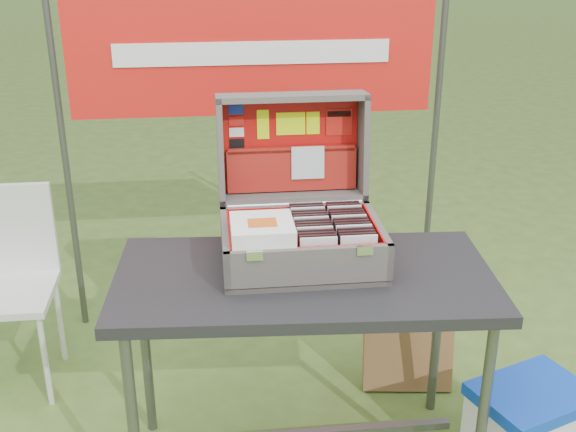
{
  "coord_description": "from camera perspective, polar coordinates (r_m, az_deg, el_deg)",
  "views": [
    {
      "loc": [
        -0.2,
        -2.07,
        1.86
      ],
      "look_at": [
        0.04,
        0.1,
        0.94
      ],
      "focal_mm": 45.0,
      "sensor_mm": 36.0,
      "label": 1
    }
  ],
  "objects": [
    {
      "name": "suitcase_lid_rim_right",
      "position": [
        2.6,
        5.93,
        5.6
      ],
      "size": [
        0.02,
        0.18,
        0.39
      ],
      "primitive_type": "cube",
      "rotation": [
        -1.67,
        0.0,
        0.0
      ],
      "color": "#605B54",
      "rests_on": "suitcase_lid_back"
    },
    {
      "name": "chair_upright_right",
      "position": [
        3.2,
        -18.41,
        -1.05
      ],
      "size": [
        0.02,
        0.02,
        0.4
      ],
      "primitive_type": "cylinder",
      "color": "silver",
      "rests_on": "chair_seat"
    },
    {
      "name": "songbook_7",
      "position": [
        2.27,
        -2.06,
        -0.75
      ],
      "size": [
        0.2,
        0.2,
        0.0
      ],
      "primitive_type": "cube",
      "color": "white",
      "rests_on": "suitcase_base_wall_front"
    },
    {
      "name": "cd_left_11",
      "position": [
        2.46,
        1.62,
        -0.95
      ],
      "size": [
        0.12,
        0.01,
        0.13
      ],
      "primitive_type": "cube",
      "color": "black",
      "rests_on": "suitcase_liner_floor"
    },
    {
      "name": "cooler",
      "position": [
        2.8,
        18.39,
        -15.71
      ],
      "size": [
        0.46,
        0.41,
        0.34
      ],
      "primitive_type": null,
      "rotation": [
        0.0,
        0.0,
        0.36
      ],
      "color": "white",
      "rests_on": "ground"
    },
    {
      "name": "table_leg_bl",
      "position": [
        2.78,
        -11.18,
        -10.2
      ],
      "size": [
        0.04,
        0.04,
        0.73
      ],
      "primitive_type": "cylinder",
      "color": "#59595B",
      "rests_on": "ground"
    },
    {
      "name": "cd_right_1",
      "position": [
        2.3,
        5.48,
        -2.87
      ],
      "size": [
        0.12,
        0.01,
        0.13
      ],
      "primitive_type": "cube",
      "color": "black",
      "rests_on": "suitcase_liner_floor"
    },
    {
      "name": "songbook_2",
      "position": [
        2.28,
        -2.05,
        -1.32
      ],
      "size": [
        0.2,
        0.2,
        0.0
      ],
      "primitive_type": "cube",
      "color": "white",
      "rests_on": "suitcase_base_wall_front"
    },
    {
      "name": "cd_right_12",
      "position": [
        2.5,
        4.44,
        -0.62
      ],
      "size": [
        0.12,
        0.01,
        0.13
      ],
      "primitive_type": "cube",
      "color": "silver",
      "rests_on": "suitcase_liner_floor"
    },
    {
      "name": "suitcase_base_wall_right",
      "position": [
        2.44,
        7.04,
        -2.0
      ],
      "size": [
        0.02,
        0.38,
        0.14
      ],
      "primitive_type": "cube",
      "color": "#605B54",
      "rests_on": "table_top"
    },
    {
      "name": "suitcase_pocket_cd",
      "position": [
        2.59,
        1.57,
        4.24
      ],
      "size": [
        0.12,
        0.02,
        0.12
      ],
      "primitive_type": "cube",
      "rotation": [
        -1.67,
        0.0,
        0.0
      ],
      "color": "silver",
      "rests_on": "suitcase_lid_pocket"
    },
    {
      "name": "songbook_8",
      "position": [
        2.27,
        -2.06,
        -0.63
      ],
      "size": [
        0.2,
        0.2,
        0.0
      ],
      "primitive_type": "cube",
      "color": "white",
      "rests_on": "suitcase_base_wall_front"
    },
    {
      "name": "suitcase_base_wall_left",
      "position": [
        2.38,
        -4.97,
        -2.59
      ],
      "size": [
        0.02,
        0.38,
        0.14
      ],
      "primitive_type": "cube",
      "color": "#605B54",
      "rests_on": "table_top"
    },
    {
      "name": "suitcase_lid_back",
      "position": [
        2.62,
        0.19,
        5.7
      ],
      "size": [
        0.53,
        0.06,
        0.38
      ],
      "primitive_type": "cube",
      "rotation": [
        -1.67,
        0.0,
        0.0
      ],
      "color": "#605B54",
      "rests_on": "suitcase_base_wall_back"
    },
    {
      "name": "songbook_0",
      "position": [
        2.28,
        -2.04,
        -1.55
      ],
      "size": [
        0.2,
        0.2,
        0.0
      ],
      "primitive_type": "cube",
      "color": "white",
      "rests_on": "suitcase_base_wall_front"
    },
    {
      "name": "cd_left_3",
      "position": [
        2.31,
        2.19,
        -2.59
      ],
      "size": [
        0.12,
        0.01,
        0.13
      ],
      "primitive_type": "cube",
      "color": "black",
      "rests_on": "suitcase_liner_floor"
    },
    {
      "name": "lid_sticker_cc_c",
      "position": [
        2.57,
        -4.08,
        6.61
      ],
      "size": [
        0.05,
        0.01,
        0.03
      ],
      "primitive_type": "cube",
      "rotation": [
        -1.67,
        0.0,
        0.0
      ],
      "color": "white",
      "rests_on": "suitcase_lid_liner"
    },
    {
      "name": "table_leg_br",
      "position": [
        2.89,
        11.71,
        -8.82
      ],
      "size": [
        0.04,
        0.04,
        0.73
      ],
      "primitive_type": "cylinder",
      "color": "#59595B",
      "rests_on": "ground"
    },
    {
      "name": "songbook_4",
      "position": [
        2.28,
        -2.05,
        -1.09
      ],
      "size": [
        0.2,
        0.2,
        0.0
      ],
      "primitive_type": "cube",
      "color": "white",
      "rests_on": "suitcase_base_wall_front"
    },
    {
      "name": "cd_left_0",
      "position": [
        2.26,
        2.42,
        -3.26
      ],
      "size": [
        0.12,
        0.01,
        0.13
      ],
      "primitive_type": "cube",
      "color": "silver",
      "rests_on": "suitcase_liner_floor"
    },
    {
      "name": "cd_right_9",
      "position": [
        2.45,
        4.71,
        -1.2
      ],
      "size": [
        0.12,
        0.01,
        0.13
      ],
      "primitive_type": "cube",
      "color": "black",
      "rests_on": "suitcase_liner_floor"
    },
    {
      "name": "songbook_6",
      "position": [
        2.27,
        -2.06,
        -0.86
      ],
      "size": [
        0.2,
        0.2,
        0.0
      ],
      "primitive_type": "cube",
      "color": "white",
      "rests_on": "suitcase_base_wall_front"
    },
    {
      "name": "cd_right_6",
      "position": [
        2.39,
        4.98,
        -1.8
      ],
      "size": [
        0.12,
        0.01,
        0.13
      ],
      "primitive_type": "cube",
      "color": "black",
      "rests_on": "suitcase_liner_floor"
    },
    {
      "name": "cd_left_13",
      "position": [
        2.5,
        1.49,
        -0.57
      ],
      "size": [
        0.12,
        0.01,
        0.13
      ],
      "primitive_type": "cube",
      "color": "black",
      "rests_on": "suitcase_liner_floor"
    },
    {
      "name": "cd_right_7",
      "position": [
        2.41,
        4.89,
        -1.6
      ],
      "size": [
        0.12,
        0.01,
        0.13
      ],
      "primitive_type": "cube",
      "color": "black",
      "rests_on": "suitcase_liner_floor"
    },
    {
      "name": "suitcase_base_wall_back",
      "position": [
        2.55,
        0.59,
        -0.62
      ],
      "size": [
        0.53,
        0.02,
        0.14
      ],
      "primitive_type": "cube",
      "color": "#605B54",
      "rests_on": "table_top"
    },
    {
      "name": "cooler_lid",
      "position": [
        2.71,
        18.78,
        -13.26
      ],
      "size": [
        0.46,
        0.41,
        0.05
      ],
      "primitive_type": "cube",
      "rotation": [
        0.0,
        0.0,
        0.36
      ],
      "color": "#0D3EBA",
      "rests_on": "cooler_body"
    },
    {
      "name": "chair_leg_fr",
      "position": [
        3.09,
        -18.64,
        -10.67
      ],
      "size": [
        0.02,
        0.02,
        0.43
      ],
      "primitive_type": "cylinder",
      "color": "silver",
      "rests_on": "ground"
    },
    {
      "name": "chair_leg_br",
      "position": [
        3.36,
        -17.6,
        -7.66
      ],
      "size": [
        0.02,
        0.02,
        0.43
      ],
      "primitive_type": "cylinder",
      "color": "silver",
      "rests_on": "ground"
    },
    {
      "name": "chair_backrest",
      "position": [
        3.23,
        -21.24,
        -1.01
      ],
      "size": [
        0.38,
        0.03,
        0.4
      ],
      "primitive_type": "cube",
      "rotation": [
        0.0,
        0.0,
        -0.0
      ],
      "color": "silver",
      "rests_on": "chair_seat"
    },
    {
      "name": "suitcase_liner_floor",
      "position": [
        2.41,
        1.1,
        -3.31
      ],
      "size": [
        0.49,
        0.34,
        0.01
      ],
      "primitive_type": "cube",
      "color": "red",
      "rests_on": "suitcase_base_bottom"
    },
    {
      "name": "cd_left_9",
      "position": [
        2.43,
        1.75,
        -1.34
      ],
      "size": [
        0.12,
        0.01,
        0.13
      ],
      "primitive_type": "cube",
      "color": "black",
      "rests_on": "suitcase_liner_floor"
    },
    {
      "name": "cd_left_4",
      "position": [
        2.33,
        2.11,
        -2.37
      ],
      "size": [
        0.12,
        0.01,
        0.13
      ],
      "primitive_type": "cube",
      "color": "silver",
      "rests_on": "suitcase_liner_floor"
    },
    {
      "name": "cd_left_14",
      "position": [
        2.52,
        1.42,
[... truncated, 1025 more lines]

